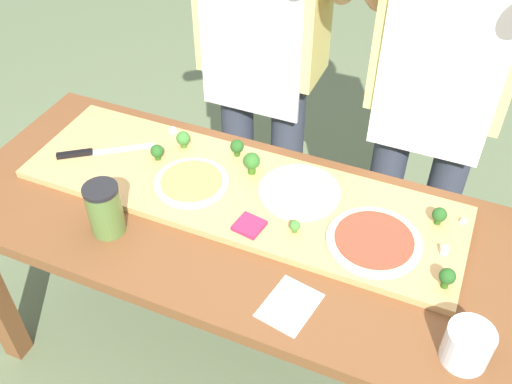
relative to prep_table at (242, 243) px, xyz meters
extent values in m
plane|color=#60704C|center=(0.00, 0.00, -0.64)|extent=(8.00, 8.00, 0.00)
cube|color=brown|center=(-0.80, 0.29, -0.29)|extent=(0.07, 0.07, 0.70)
cube|color=brown|center=(0.80, 0.29, -0.29)|extent=(0.07, 0.07, 0.70)
cube|color=brown|center=(0.00, 0.00, 0.08)|extent=(1.72, 0.71, 0.04)
cube|color=tan|center=(-0.05, 0.09, 0.11)|extent=(1.32, 0.40, 0.02)
cube|color=#B7BABF|center=(-0.47, 0.12, 0.13)|extent=(0.17, 0.13, 0.00)
cube|color=black|center=(-0.59, 0.03, 0.13)|extent=(0.10, 0.08, 0.02)
cylinder|color=beige|center=(0.12, 0.15, 0.13)|extent=(0.24, 0.24, 0.01)
cylinder|color=beige|center=(0.12, 0.15, 0.14)|extent=(0.20, 0.20, 0.01)
cylinder|color=beige|center=(0.37, 0.04, 0.13)|extent=(0.26, 0.26, 0.01)
cylinder|color=#BC3D28|center=(0.37, 0.04, 0.14)|extent=(0.21, 0.21, 0.01)
cylinder|color=beige|center=(-0.19, 0.06, 0.13)|extent=(0.22, 0.22, 0.01)
cylinder|color=#899E4C|center=(-0.19, 0.06, 0.14)|extent=(0.18, 0.18, 0.01)
cube|color=#9E234C|center=(0.04, -0.04, 0.13)|extent=(0.09, 0.09, 0.01)
cylinder|color=#487A23|center=(0.16, -0.01, 0.13)|extent=(0.01, 0.01, 0.01)
sphere|color=#427F33|center=(0.16, -0.01, 0.15)|extent=(0.03, 0.03, 0.03)
cylinder|color=#2C5915|center=(-0.34, 0.12, 0.13)|extent=(0.02, 0.02, 0.02)
sphere|color=#23561E|center=(-0.34, 0.12, 0.16)|extent=(0.04, 0.04, 0.04)
cylinder|color=#366618|center=(-0.04, 0.17, 0.14)|extent=(0.02, 0.02, 0.03)
sphere|color=#2D6623|center=(-0.04, 0.17, 0.17)|extent=(0.05, 0.05, 0.05)
cylinder|color=#2C5915|center=(0.51, 0.18, 0.13)|extent=(0.02, 0.02, 0.02)
sphere|color=#23561E|center=(0.51, 0.18, 0.16)|extent=(0.04, 0.04, 0.04)
cylinder|color=#2C5915|center=(0.57, -0.04, 0.14)|extent=(0.02, 0.02, 0.02)
sphere|color=#23561E|center=(0.57, -0.04, 0.16)|extent=(0.04, 0.04, 0.04)
cylinder|color=#2C5915|center=(-0.12, 0.24, 0.13)|extent=(0.02, 0.02, 0.02)
sphere|color=#23561E|center=(-0.12, 0.24, 0.16)|extent=(0.04, 0.04, 0.04)
cylinder|color=#3F7220|center=(-0.30, 0.21, 0.13)|extent=(0.02, 0.02, 0.02)
sphere|color=#38752D|center=(-0.30, 0.21, 0.16)|extent=(0.04, 0.04, 0.04)
cube|color=white|center=(0.58, 0.21, 0.13)|extent=(0.02, 0.02, 0.01)
cube|color=silver|center=(-0.37, 0.26, 0.13)|extent=(0.02, 0.02, 0.02)
cube|color=white|center=(0.55, 0.08, 0.13)|extent=(0.02, 0.02, 0.02)
cylinder|color=white|center=(0.65, -0.21, 0.15)|extent=(0.11, 0.11, 0.10)
cylinder|color=white|center=(0.65, -0.21, 0.13)|extent=(0.09, 0.09, 0.05)
cylinder|color=#517033|center=(-0.32, -0.18, 0.17)|extent=(0.09, 0.09, 0.14)
cylinder|color=black|center=(-0.32, -0.18, 0.25)|extent=(0.10, 0.10, 0.01)
cube|color=white|center=(0.23, -0.23, 0.10)|extent=(0.14, 0.17, 0.00)
cylinder|color=#333847|center=(-0.26, 0.55, -0.19)|extent=(0.12, 0.12, 0.90)
cylinder|color=#333847|center=(-0.06, 0.55, -0.19)|extent=(0.12, 0.12, 0.90)
cube|color=silver|center=(-0.16, 0.44, 0.45)|extent=(0.34, 0.01, 0.60)
cylinder|color=#333847|center=(0.31, 0.55, -0.19)|extent=(0.12, 0.12, 0.90)
cylinder|color=#333847|center=(0.51, 0.55, -0.19)|extent=(0.12, 0.12, 0.90)
cube|color=#D1C670|center=(0.41, 0.55, 0.54)|extent=(0.40, 0.20, 0.55)
cube|color=white|center=(0.41, 0.44, 0.45)|extent=(0.34, 0.01, 0.60)
camera|label=1|loc=(0.50, -1.06, 1.28)|focal=40.81mm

